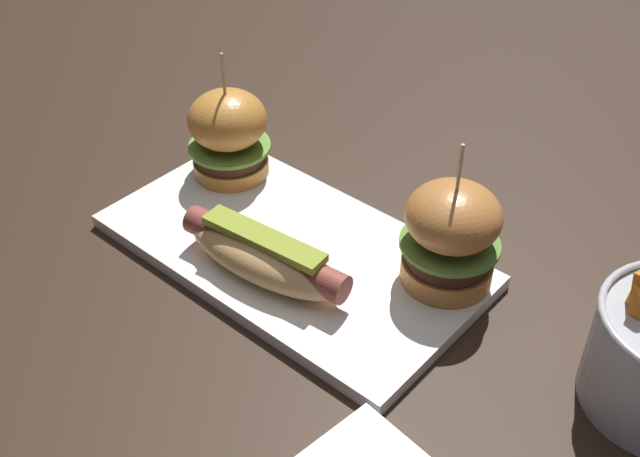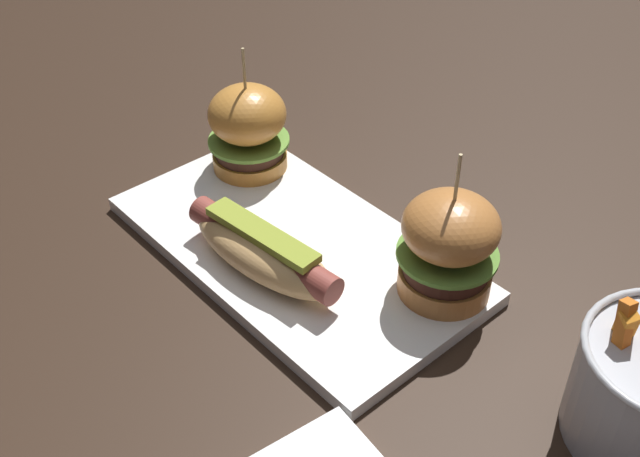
% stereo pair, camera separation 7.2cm
% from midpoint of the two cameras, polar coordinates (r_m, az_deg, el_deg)
% --- Properties ---
extents(ground_plane, '(3.00, 3.00, 0.00)m').
position_cam_midpoint_polar(ground_plane, '(0.77, 0.83, -1.94)').
color(ground_plane, black).
extents(platter_main, '(0.37, 0.20, 0.01)m').
position_cam_midpoint_polar(platter_main, '(0.77, 0.83, -1.54)').
color(platter_main, white).
rests_on(platter_main, ground).
extents(hot_dog, '(0.18, 0.08, 0.05)m').
position_cam_midpoint_polar(hot_dog, '(0.72, -1.35, -1.74)').
color(hot_dog, '#DFAA68').
rests_on(hot_dog, platter_main).
extents(slider_left, '(0.09, 0.09, 0.14)m').
position_cam_midpoint_polar(slider_left, '(0.85, -2.83, 7.25)').
color(slider_left, '#C88235').
rests_on(slider_left, platter_main).
extents(slider_right, '(0.09, 0.09, 0.15)m').
position_cam_midpoint_polar(slider_right, '(0.70, 12.27, -1.33)').
color(slider_right, '#BA7338').
rests_on(slider_right, platter_main).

